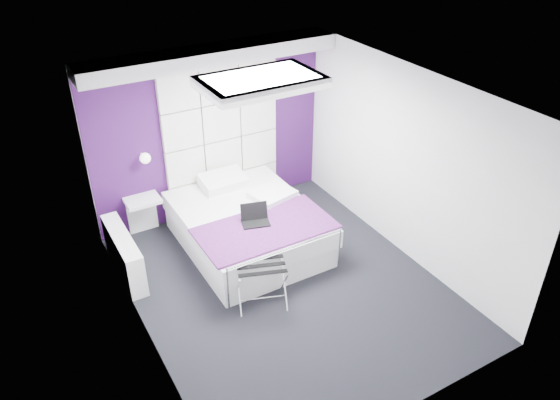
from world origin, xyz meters
name	(u,v)px	position (x,y,z in m)	size (l,w,h in m)	color
floor	(286,286)	(0.00, 0.00, 0.00)	(4.40, 4.40, 0.00)	black
ceiling	(288,93)	(0.00, 0.00, 2.60)	(4.40, 4.40, 0.00)	white
wall_back	(210,132)	(0.00, 2.20, 1.30)	(3.60, 3.60, 0.00)	white
wall_left	(135,246)	(-1.80, 0.00, 1.30)	(4.40, 4.40, 0.00)	white
wall_right	(406,164)	(1.80, 0.00, 1.30)	(4.40, 4.40, 0.00)	white
accent_wall	(211,132)	(0.00, 2.19, 1.30)	(3.58, 0.02, 2.58)	#381048
soffit	(212,55)	(0.00, 1.95, 2.50)	(3.58, 0.50, 0.20)	white
headboard	(222,140)	(0.15, 2.14, 1.17)	(1.80, 0.08, 2.30)	silver
skylight	(261,81)	(0.00, 0.60, 2.55)	(1.36, 0.86, 0.12)	white
wall_lamp	(144,157)	(-1.05, 2.06, 1.22)	(0.15, 0.15, 0.15)	white
radiator	(124,254)	(-1.69, 1.30, 0.30)	(0.22, 1.20, 0.60)	white
bed	(247,226)	(-0.01, 1.07, 0.32)	(1.78, 2.15, 0.75)	white
nightstand	(142,200)	(-1.17, 2.02, 0.59)	(0.48, 0.37, 0.05)	white
luggage_rack	(262,284)	(-0.41, -0.10, 0.29)	(0.58, 0.43, 0.57)	silver
laptop	(254,218)	(-0.07, 0.73, 0.67)	(0.36, 0.25, 0.26)	black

